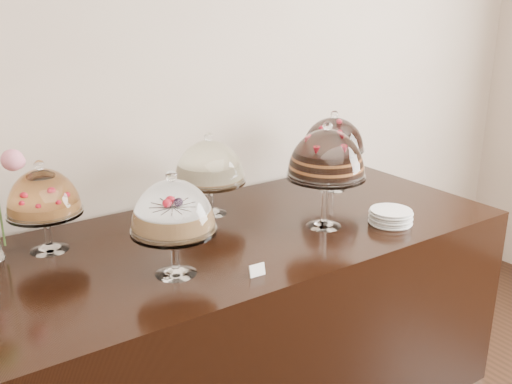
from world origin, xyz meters
TOP-DOWN VIEW (x-y plane):
  - wall_back at (0.00, 3.00)m, footprint 5.00×0.04m
  - display_counter at (0.08, 2.45)m, footprint 2.20×1.00m
  - cake_stand_sugar_sponge at (-0.37, 2.25)m, footprint 0.30×0.30m
  - cake_stand_choco_layer at (0.37, 2.30)m, footprint 0.33×0.33m
  - cake_stand_cheesecake at (0.04, 2.71)m, footprint 0.32×0.32m
  - cake_stand_dark_choco at (0.73, 2.67)m, footprint 0.31×0.31m
  - cake_stand_fruit_tart at (-0.68, 2.71)m, footprint 0.28×0.28m
  - plate_stack at (0.62, 2.16)m, footprint 0.18×0.18m
  - price_card_left at (-0.14, 2.07)m, footprint 0.06×0.02m

SIDE VIEW (x-z plane):
  - display_counter at x=0.08m, z-range 0.00..0.90m
  - price_card_left at x=-0.14m, z-range 0.90..0.94m
  - plate_stack at x=0.62m, z-range 0.90..0.96m
  - cake_stand_fruit_tart at x=-0.68m, z-range 0.94..1.30m
  - cake_stand_cheesecake at x=0.04m, z-range 0.94..1.31m
  - cake_stand_sugar_sponge at x=-0.37m, z-range 0.95..1.33m
  - cake_stand_dark_choco at x=0.73m, z-range 0.97..1.37m
  - cake_stand_choco_layer at x=0.37m, z-range 0.97..1.43m
  - wall_back at x=0.00m, z-range 0.00..3.00m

